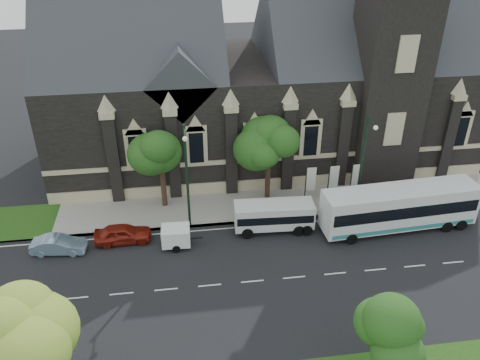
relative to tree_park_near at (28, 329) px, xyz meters
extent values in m
plane|color=black|center=(11.77, 8.77, -6.42)|extent=(160.00, 160.00, 0.00)
cube|color=#9A968C|center=(11.77, 18.27, -6.34)|extent=(80.00, 5.00, 0.15)
cube|color=black|center=(15.77, 28.27, -1.42)|extent=(40.00, 15.00, 10.00)
cube|color=#2E3036|center=(3.77, 28.27, 3.58)|extent=(16.00, 15.00, 15.00)
cube|color=#2E3036|center=(25.77, 28.27, 3.58)|extent=(20.00, 15.00, 15.00)
cube|color=#2E3036|center=(7.77, 23.77, 3.58)|extent=(6.00, 6.00, 6.00)
cube|color=black|center=(25.77, 22.27, 2.58)|extent=(5.50, 5.50, 18.00)
cube|color=#C9BB91|center=(15.77, 20.73, -3.22)|extent=(40.00, 0.22, 0.40)
cube|color=#C9BB91|center=(15.77, 20.73, -5.82)|extent=(40.00, 0.25, 1.20)
cube|color=black|center=(13.77, 20.59, -1.62)|extent=(1.20, 0.12, 2.80)
sphere|color=olive|center=(-0.23, -0.23, -0.20)|extent=(4.16, 4.16, 4.16)
sphere|color=olive|center=(0.55, 0.55, 0.58)|extent=(3.12, 3.12, 3.12)
sphere|color=#234E18|center=(17.77, -0.73, -1.94)|extent=(3.20, 3.20, 3.20)
sphere|color=#234E18|center=(18.37, -0.13, -1.34)|extent=(2.40, 2.40, 2.40)
cylinder|color=black|center=(14.77, 19.27, -4.44)|extent=(0.44, 0.44, 3.96)
sphere|color=#234E18|center=(14.77, 19.27, -0.78)|extent=(3.84, 3.84, 3.84)
sphere|color=#234E18|center=(15.49, 19.99, -0.06)|extent=(2.88, 2.88, 2.88)
cylinder|color=black|center=(5.77, 19.27, -4.44)|extent=(0.44, 0.44, 3.96)
sphere|color=#234E18|center=(5.77, 19.27, -0.85)|extent=(3.68, 3.68, 3.68)
sphere|color=#234E18|center=(6.46, 19.96, -0.16)|extent=(2.76, 2.76, 2.76)
cylinder|color=black|center=(21.77, 16.07, -1.92)|extent=(0.20, 0.20, 9.00)
cylinder|color=black|center=(21.77, 15.27, 2.28)|extent=(0.10, 1.60, 0.10)
sphere|color=silver|center=(21.77, 14.47, 2.18)|extent=(0.36, 0.36, 0.36)
cylinder|color=black|center=(7.77, 16.07, -1.92)|extent=(0.20, 0.20, 9.00)
cylinder|color=black|center=(7.77, 15.27, 2.28)|extent=(0.10, 1.60, 0.10)
sphere|color=silver|center=(7.77, 14.47, 2.18)|extent=(0.36, 0.36, 0.36)
cylinder|color=black|center=(17.77, 17.77, -4.42)|extent=(0.10, 0.10, 4.00)
cube|color=white|center=(18.22, 17.77, -3.82)|extent=(0.80, 0.04, 2.20)
cylinder|color=black|center=(19.77, 17.77, -4.42)|extent=(0.10, 0.10, 4.00)
cube|color=white|center=(20.22, 17.77, -3.82)|extent=(0.80, 0.04, 2.20)
cylinder|color=black|center=(21.77, 17.77, -4.42)|extent=(0.10, 0.10, 4.00)
cube|color=white|center=(22.22, 17.77, -3.82)|extent=(0.80, 0.04, 2.20)
cube|color=silver|center=(24.32, 13.53, -4.37)|extent=(12.63, 3.38, 3.19)
cube|color=black|center=(24.32, 13.53, -4.16)|extent=(12.14, 3.39, 1.02)
cube|color=teal|center=(24.32, 13.53, -5.67)|extent=(12.13, 3.38, 0.35)
cylinder|color=black|center=(20.04, 11.96, -5.97)|extent=(0.92, 0.34, 0.90)
cylinder|color=black|center=(19.88, 14.55, -5.97)|extent=(0.92, 0.34, 0.90)
cylinder|color=black|center=(28.14, 12.47, -5.97)|extent=(0.92, 0.34, 0.90)
cylinder|color=black|center=(27.98, 15.06, -5.97)|extent=(0.92, 0.34, 0.90)
cylinder|color=black|center=(29.39, 12.54, -5.97)|extent=(0.92, 0.34, 0.90)
cylinder|color=black|center=(29.23, 15.14, -5.97)|extent=(0.92, 0.34, 0.90)
cube|color=silver|center=(14.43, 14.64, -4.98)|extent=(6.38, 2.28, 1.98)
cube|color=black|center=(14.43, 14.64, -4.91)|extent=(6.13, 2.31, 0.68)
cylinder|color=black|center=(12.18, 13.76, -5.97)|extent=(0.91, 0.32, 0.90)
cylinder|color=black|center=(12.28, 15.73, -5.97)|extent=(0.91, 0.32, 0.90)
cylinder|color=black|center=(16.27, 13.56, -5.97)|extent=(0.91, 0.32, 0.90)
cylinder|color=black|center=(16.36, 15.53, -5.97)|extent=(0.91, 0.32, 0.90)
cylinder|color=black|center=(16.89, 13.53, -5.97)|extent=(0.91, 0.32, 0.90)
cylinder|color=black|center=(16.99, 15.50, -5.97)|extent=(0.91, 0.32, 0.90)
cube|color=white|center=(6.61, 13.57, -5.45)|extent=(2.19, 1.67, 1.39)
cylinder|color=black|center=(6.59, 12.76, -6.12)|extent=(0.61, 0.23, 0.60)
cylinder|color=black|center=(6.64, 14.37, -6.12)|extent=(0.61, 0.23, 0.60)
cylinder|color=black|center=(8.00, 13.52, -5.83)|extent=(1.29, 0.12, 0.08)
imported|color=#809DB9|center=(-2.17, 14.00, -5.75)|extent=(4.17, 1.82, 1.33)
imported|color=maroon|center=(2.54, 14.67, -5.67)|extent=(4.40, 1.85, 1.49)
camera|label=1|loc=(7.38, -16.84, 16.99)|focal=36.60mm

